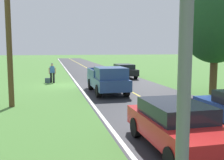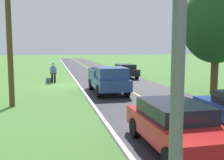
{
  "view_description": "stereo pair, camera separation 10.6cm",
  "coord_description": "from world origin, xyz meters",
  "px_view_note": "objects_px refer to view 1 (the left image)",
  "views": [
    {
      "loc": [
        1.06,
        22.5,
        3.05
      ],
      "look_at": [
        -1.86,
        9.78,
        1.5
      ],
      "focal_mm": 43.17,
      "sensor_mm": 36.0,
      "label": 1
    },
    {
      "loc": [
        0.96,
        22.52,
        3.05
      ],
      "look_at": [
        -1.86,
        9.78,
        1.5
      ],
      "focal_mm": 43.17,
      "sensor_mm": 36.0,
      "label": 2
    }
  ],
  "objects_px": {
    "hitchhiker_walking": "(52,72)",
    "tree_far_side_near": "(216,24)",
    "pickup_truck_passing": "(108,79)",
    "sedan_near_oncoming": "(124,70)",
    "traffic_light_mast": "(174,2)",
    "sedan_ahead_same_lane": "(177,125)",
    "utility_pole_roadside": "(8,24)",
    "suitcase_carried": "(48,80)"
  },
  "relations": [
    {
      "from": "sedan_near_oncoming",
      "to": "sedan_ahead_same_lane",
      "type": "bearing_deg",
      "value": 79.24
    },
    {
      "from": "sedan_near_oncoming",
      "to": "pickup_truck_passing",
      "type": "bearing_deg",
      "value": 68.33
    },
    {
      "from": "suitcase_carried",
      "to": "sedan_near_oncoming",
      "type": "relative_size",
      "value": 0.1
    },
    {
      "from": "pickup_truck_passing",
      "to": "traffic_light_mast",
      "type": "relative_size",
      "value": 1.04
    },
    {
      "from": "traffic_light_mast",
      "to": "sedan_ahead_same_lane",
      "type": "height_order",
      "value": "traffic_light_mast"
    },
    {
      "from": "pickup_truck_passing",
      "to": "utility_pole_roadside",
      "type": "xyz_separation_m",
      "value": [
        5.79,
        3.05,
        3.27
      ]
    },
    {
      "from": "pickup_truck_passing",
      "to": "sedan_ahead_same_lane",
      "type": "distance_m",
      "value": 10.43
    },
    {
      "from": "traffic_light_mast",
      "to": "tree_far_side_near",
      "type": "relative_size",
      "value": 0.72
    },
    {
      "from": "suitcase_carried",
      "to": "sedan_ahead_same_lane",
      "type": "xyz_separation_m",
      "value": [
        -3.96,
        16.9,
        0.54
      ]
    },
    {
      "from": "tree_far_side_near",
      "to": "sedan_ahead_same_lane",
      "type": "xyz_separation_m",
      "value": [
        6.83,
        8.49,
        -3.85
      ]
    },
    {
      "from": "tree_far_side_near",
      "to": "sedan_near_oncoming",
      "type": "relative_size",
      "value": 1.61
    },
    {
      "from": "hitchhiker_walking",
      "to": "pickup_truck_passing",
      "type": "bearing_deg",
      "value": 118.96
    },
    {
      "from": "sedan_near_oncoming",
      "to": "hitchhiker_walking",
      "type": "bearing_deg",
      "value": 19.51
    },
    {
      "from": "hitchhiker_walking",
      "to": "suitcase_carried",
      "type": "bearing_deg",
      "value": 11.82
    },
    {
      "from": "pickup_truck_passing",
      "to": "tree_far_side_near",
      "type": "distance_m",
      "value": 7.9
    },
    {
      "from": "tree_far_side_near",
      "to": "sedan_ahead_same_lane",
      "type": "height_order",
      "value": "tree_far_side_near"
    },
    {
      "from": "pickup_truck_passing",
      "to": "sedan_near_oncoming",
      "type": "height_order",
      "value": "pickup_truck_passing"
    },
    {
      "from": "traffic_light_mast",
      "to": "sedan_ahead_same_lane",
      "type": "distance_m",
      "value": 5.73
    },
    {
      "from": "traffic_light_mast",
      "to": "sedan_near_oncoming",
      "type": "xyz_separation_m",
      "value": [
        -6.04,
        -23.99,
        -2.8
      ]
    },
    {
      "from": "traffic_light_mast",
      "to": "tree_far_side_near",
      "type": "height_order",
      "value": "tree_far_side_near"
    },
    {
      "from": "hitchhiker_walking",
      "to": "tree_far_side_near",
      "type": "distance_m",
      "value": 13.88
    },
    {
      "from": "traffic_light_mast",
      "to": "sedan_ahead_same_lane",
      "type": "bearing_deg",
      "value": -117.64
    },
    {
      "from": "traffic_light_mast",
      "to": "sedan_near_oncoming",
      "type": "distance_m",
      "value": 24.9
    },
    {
      "from": "hitchhiker_walking",
      "to": "sedan_ahead_same_lane",
      "type": "bearing_deg",
      "value": 101.77
    },
    {
      "from": "hitchhiker_walking",
      "to": "utility_pole_roadside",
      "type": "distance_m",
      "value": 10.37
    },
    {
      "from": "tree_far_side_near",
      "to": "utility_pole_roadside",
      "type": "bearing_deg",
      "value": 5.06
    },
    {
      "from": "traffic_light_mast",
      "to": "tree_far_side_near",
      "type": "distance_m",
      "value": 15.87
    },
    {
      "from": "hitchhiker_walking",
      "to": "pickup_truck_passing",
      "type": "xyz_separation_m",
      "value": [
        -3.63,
        6.56,
        -0.01
      ]
    },
    {
      "from": "suitcase_carried",
      "to": "utility_pole_roadside",
      "type": "height_order",
      "value": "utility_pole_roadside"
    },
    {
      "from": "sedan_ahead_same_lane",
      "to": "sedan_near_oncoming",
      "type": "distance_m",
      "value": 19.91
    },
    {
      "from": "sedan_ahead_same_lane",
      "to": "utility_pole_roadside",
      "type": "bearing_deg",
      "value": -52.3
    },
    {
      "from": "utility_pole_roadside",
      "to": "hitchhiker_walking",
      "type": "bearing_deg",
      "value": -102.71
    },
    {
      "from": "sedan_ahead_same_lane",
      "to": "utility_pole_roadside",
      "type": "height_order",
      "value": "utility_pole_roadside"
    },
    {
      "from": "suitcase_carried",
      "to": "traffic_light_mast",
      "type": "height_order",
      "value": "traffic_light_mast"
    },
    {
      "from": "tree_far_side_near",
      "to": "sedan_ahead_same_lane",
      "type": "relative_size",
      "value": 1.63
    },
    {
      "from": "tree_far_side_near",
      "to": "pickup_truck_passing",
      "type": "bearing_deg",
      "value": -16.05
    },
    {
      "from": "hitchhiker_walking",
      "to": "tree_far_side_near",
      "type": "relative_size",
      "value": 0.24
    },
    {
      "from": "hitchhiker_walking",
      "to": "utility_pole_roadside",
      "type": "height_order",
      "value": "utility_pole_roadside"
    },
    {
      "from": "traffic_light_mast",
      "to": "pickup_truck_passing",
      "type": "bearing_deg",
      "value": -99.21
    },
    {
      "from": "suitcase_carried",
      "to": "tree_far_side_near",
      "type": "relative_size",
      "value": 0.06
    },
    {
      "from": "sedan_near_oncoming",
      "to": "tree_far_side_near",
      "type": "bearing_deg",
      "value": 105.7
    },
    {
      "from": "traffic_light_mast",
      "to": "sedan_ahead_same_lane",
      "type": "xyz_separation_m",
      "value": [
        -2.32,
        -4.43,
        -2.8
      ]
    }
  ]
}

